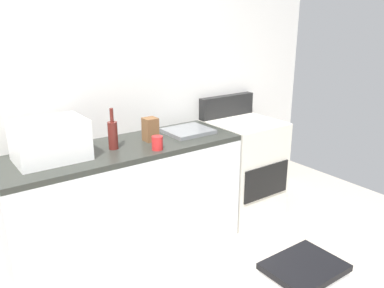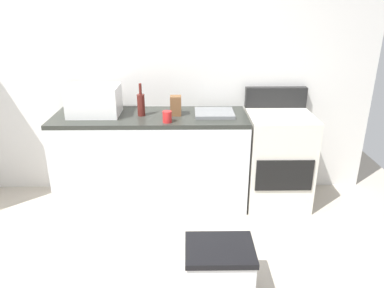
{
  "view_description": "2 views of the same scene",
  "coord_description": "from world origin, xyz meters",
  "px_view_note": "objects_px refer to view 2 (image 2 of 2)",
  "views": [
    {
      "loc": [
        -0.91,
        -1.36,
        1.82
      ],
      "look_at": [
        0.69,
        0.87,
        0.93
      ],
      "focal_mm": 37.19,
      "sensor_mm": 36.0,
      "label": 1
    },
    {
      "loc": [
        0.65,
        -2.09,
        1.91
      ],
      "look_at": [
        0.68,
        0.87,
        0.74
      ],
      "focal_mm": 34.56,
      "sensor_mm": 36.0,
      "label": 2
    }
  ],
  "objects_px": {
    "microwave": "(94,101)",
    "coffee_mug": "(167,117)",
    "wine_bottle": "(141,104)",
    "storage_bin": "(219,270)",
    "stove_oven": "(277,157)",
    "knife_block": "(176,106)"
  },
  "relations": [
    {
      "from": "wine_bottle",
      "to": "coffee_mug",
      "type": "distance_m",
      "value": 0.33
    },
    {
      "from": "coffee_mug",
      "to": "storage_bin",
      "type": "bearing_deg",
      "value": -69.98
    },
    {
      "from": "microwave",
      "to": "wine_bottle",
      "type": "relative_size",
      "value": 1.53
    },
    {
      "from": "microwave",
      "to": "knife_block",
      "type": "xyz_separation_m",
      "value": [
        0.75,
        -0.02,
        -0.05
      ]
    },
    {
      "from": "microwave",
      "to": "coffee_mug",
      "type": "relative_size",
      "value": 4.6
    },
    {
      "from": "microwave",
      "to": "knife_block",
      "type": "bearing_deg",
      "value": -1.51
    },
    {
      "from": "stove_oven",
      "to": "coffee_mug",
      "type": "relative_size",
      "value": 11.0
    },
    {
      "from": "knife_block",
      "to": "storage_bin",
      "type": "height_order",
      "value": "knife_block"
    },
    {
      "from": "coffee_mug",
      "to": "knife_block",
      "type": "distance_m",
      "value": 0.23
    },
    {
      "from": "wine_bottle",
      "to": "storage_bin",
      "type": "relative_size",
      "value": 0.65
    },
    {
      "from": "stove_oven",
      "to": "wine_bottle",
      "type": "relative_size",
      "value": 3.67
    },
    {
      "from": "microwave",
      "to": "storage_bin",
      "type": "relative_size",
      "value": 1.0
    },
    {
      "from": "stove_oven",
      "to": "coffee_mug",
      "type": "distance_m",
      "value": 1.18
    },
    {
      "from": "coffee_mug",
      "to": "storage_bin",
      "type": "xyz_separation_m",
      "value": [
        0.39,
        -1.06,
        -0.76
      ]
    },
    {
      "from": "storage_bin",
      "to": "wine_bottle",
      "type": "bearing_deg",
      "value": 116.66
    },
    {
      "from": "stove_oven",
      "to": "microwave",
      "type": "distance_m",
      "value": 1.82
    },
    {
      "from": "stove_oven",
      "to": "storage_bin",
      "type": "bearing_deg",
      "value": -117.4
    },
    {
      "from": "coffee_mug",
      "to": "knife_block",
      "type": "height_order",
      "value": "knife_block"
    },
    {
      "from": "coffee_mug",
      "to": "stove_oven",
      "type": "bearing_deg",
      "value": 11.64
    },
    {
      "from": "microwave",
      "to": "coffee_mug",
      "type": "height_order",
      "value": "microwave"
    },
    {
      "from": "stove_oven",
      "to": "wine_bottle",
      "type": "height_order",
      "value": "wine_bottle"
    },
    {
      "from": "stove_oven",
      "to": "knife_block",
      "type": "relative_size",
      "value": 6.11
    }
  ]
}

